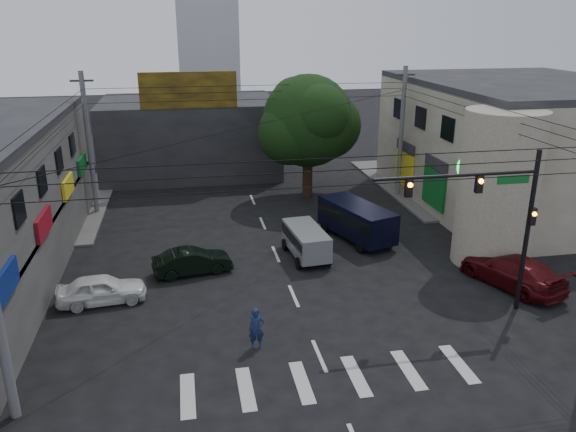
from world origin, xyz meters
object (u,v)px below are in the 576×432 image
object	(u,v)px
maroon_sedan	(512,271)
navy_van	(356,222)
silver_minivan	(306,243)
traffic_gantry	(495,208)
utility_pole_far_right	(401,133)
dark_sedan	(192,261)
white_compact	(102,289)
street_tree	(308,121)
traffic_officer	(256,329)
utility_pole_far_left	(89,145)

from	to	relation	value
maroon_sedan	navy_van	size ratio (longest dim) A/B	1.02
maroon_sedan	silver_minivan	size ratio (longest dim) A/B	1.44
traffic_gantry	utility_pole_far_right	bearing A→B (deg)	81.06
traffic_gantry	dark_sedan	distance (m)	14.53
white_compact	silver_minivan	size ratio (longest dim) A/B	1.01
dark_sedan	silver_minivan	world-z (taller)	silver_minivan
street_tree	traffic_gantry	size ratio (longest dim) A/B	1.21
dark_sedan	traffic_gantry	bearing A→B (deg)	-127.05
silver_minivan	traffic_officer	size ratio (longest dim) A/B	2.35
traffic_gantry	utility_pole_far_right	distance (m)	17.21
traffic_gantry	white_compact	xyz separation A→B (m)	(-16.47, 4.02, -4.17)
traffic_gantry	traffic_officer	distance (m)	10.90
traffic_gantry	utility_pole_far_left	bearing A→B (deg)	137.14
traffic_officer	dark_sedan	bearing A→B (deg)	107.61
utility_pole_far_right	maroon_sedan	distance (m)	15.36
utility_pole_far_left	dark_sedan	bearing A→B (deg)	-60.62
utility_pole_far_left	white_compact	xyz separation A→B (m)	(1.86, -12.99, -3.94)
street_tree	traffic_officer	size ratio (longest dim) A/B	5.12
maroon_sedan	silver_minivan	xyz separation A→B (m)	(-8.97, 5.16, 0.06)
traffic_gantry	utility_pole_far_right	world-z (taller)	utility_pole_far_right
maroon_sedan	silver_minivan	distance (m)	10.35
street_tree	utility_pole_far_right	distance (m)	6.63
utility_pole_far_left	dark_sedan	size ratio (longest dim) A/B	2.25
utility_pole_far_right	traffic_gantry	bearing A→B (deg)	-98.94
street_tree	navy_van	xyz separation A→B (m)	(0.97, -8.67, -4.42)
silver_minivan	maroon_sedan	bearing A→B (deg)	-125.03
utility_pole_far_left	utility_pole_far_right	world-z (taller)	same
white_compact	navy_van	size ratio (longest dim) A/B	0.72
maroon_sedan	dark_sedan	bearing A→B (deg)	-35.43
street_tree	dark_sedan	world-z (taller)	street_tree
utility_pole_far_right	silver_minivan	bearing A→B (deg)	-132.70
traffic_gantry	white_compact	distance (m)	17.45
utility_pole_far_left	maroon_sedan	world-z (taller)	utility_pole_far_left
utility_pole_far_right	silver_minivan	size ratio (longest dim) A/B	2.30
utility_pole_far_left	utility_pole_far_right	distance (m)	21.00
silver_minivan	navy_van	size ratio (longest dim) A/B	0.71
utility_pole_far_right	white_compact	distance (m)	23.47
utility_pole_far_left	navy_van	size ratio (longest dim) A/B	1.63
traffic_gantry	utility_pole_far_right	size ratio (longest dim) A/B	0.78
dark_sedan	navy_van	size ratio (longest dim) A/B	0.73
white_compact	traffic_officer	size ratio (longest dim) A/B	2.37
street_tree	silver_minivan	size ratio (longest dim) A/B	2.18
dark_sedan	white_compact	distance (m)	4.75
traffic_gantry	traffic_officer	xyz separation A→B (m)	(-10.10, -1.00, -3.98)
white_compact	dark_sedan	bearing A→B (deg)	-65.77
utility_pole_far_left	maroon_sedan	xyz separation A→B (m)	(21.00, -14.88, -3.83)
utility_pole_far_right	dark_sedan	distance (m)	18.82
utility_pole_far_left	utility_pole_far_right	bearing A→B (deg)	0.00
utility_pole_far_right	maroon_sedan	world-z (taller)	utility_pole_far_right
maroon_sedan	navy_van	bearing A→B (deg)	-72.09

